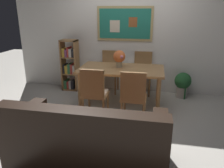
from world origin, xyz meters
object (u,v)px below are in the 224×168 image
at_px(dining_chair_far_left, 110,68).
at_px(bookshelf, 70,67).
at_px(dining_chair_far_right, 143,69).
at_px(potted_ivy, 183,83).
at_px(dining_chair_near_left, 94,90).
at_px(dining_table, 121,73).
at_px(flower_vase, 119,57).
at_px(dining_chair_near_right, 133,94).
at_px(leather_couch, 88,142).

height_order(dining_chair_far_left, bookshelf, bookshelf).
distance_m(dining_chair_far_right, potted_ivy, 0.90).
bearing_deg(dining_chair_near_left, bookshelf, 124.34).
xyz_separation_m(dining_table, dining_chair_far_right, (0.35, 0.76, -0.11)).
xyz_separation_m(dining_chair_far_left, dining_chair_far_right, (0.73, 0.01, 0.00)).
bearing_deg(dining_table, potted_ivy, 28.37).
bearing_deg(flower_vase, dining_chair_near_left, -108.85).
height_order(dining_chair_far_left, dining_chair_near_right, same).
height_order(dining_chair_near_left, leather_couch, dining_chair_near_left).
distance_m(dining_table, potted_ivy, 1.42).
distance_m(dining_chair_near_left, dining_chair_far_left, 1.49).
bearing_deg(dining_chair_near_left, dining_chair_far_left, 92.01).
bearing_deg(dining_table, leather_couch, -92.81).
height_order(dining_table, dining_chair_far_right, dining_chair_far_right).
relative_size(dining_chair_near_left, flower_vase, 2.82).
relative_size(dining_chair_near_left, leather_couch, 0.51).
height_order(leather_couch, bookshelf, bookshelf).
bearing_deg(dining_chair_far_left, bookshelf, -174.82).
xyz_separation_m(dining_chair_far_left, bookshelf, (-0.91, -0.08, 0.01)).
bearing_deg(leather_couch, dining_chair_near_right, 69.27).
xyz_separation_m(dining_table, dining_chair_far_left, (-0.37, 0.75, -0.11)).
relative_size(dining_table, bookshelf, 1.37).
bearing_deg(dining_chair_near_left, dining_chair_near_right, -3.11).
xyz_separation_m(dining_table, bookshelf, (-1.28, 0.67, -0.10)).
bearing_deg(flower_vase, leather_couch, -91.32).
height_order(dining_chair_far_left, flower_vase, flower_vase).
xyz_separation_m(dining_chair_far_left, flower_vase, (0.33, -0.69, 0.39)).
relative_size(dining_chair_far_left, bookshelf, 0.79).
distance_m(bookshelf, flower_vase, 1.43).
bearing_deg(dining_chair_far_right, dining_chair_near_left, -114.14).
bearing_deg(bookshelf, dining_chair_near_right, -42.01).
bearing_deg(bookshelf, dining_chair_far_left, 5.18).
distance_m(dining_chair_far_right, flower_vase, 0.90).
bearing_deg(dining_chair_near_right, dining_table, 112.27).
distance_m(dining_chair_far_left, dining_chair_near_right, 1.68).
xyz_separation_m(dining_chair_far_right, bookshelf, (-1.64, -0.09, 0.01)).
distance_m(leather_couch, potted_ivy, 2.83).
bearing_deg(bookshelf, dining_table, -27.41).
distance_m(potted_ivy, flower_vase, 1.52).
height_order(dining_chair_far_left, potted_ivy, dining_chair_far_left).
height_order(dining_table, flower_vase, flower_vase).
height_order(dining_table, leather_couch, leather_couch).
height_order(dining_table, dining_chair_far_left, dining_chair_far_left).
bearing_deg(bookshelf, leather_couch, -64.73).
distance_m(dining_chair_far_right, bookshelf, 1.64).
bearing_deg(flower_vase, dining_table, -52.09).
relative_size(dining_table, dining_chair_near_right, 1.73).
bearing_deg(dining_chair_near_left, potted_ivy, 42.36).
height_order(dining_chair_near_left, dining_chair_near_right, same).
xyz_separation_m(dining_chair_near_left, flower_vase, (0.27, 0.80, 0.39)).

